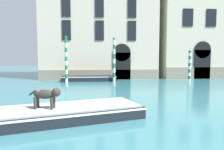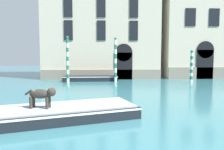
{
  "view_description": "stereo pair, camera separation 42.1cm",
  "coord_description": "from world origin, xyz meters",
  "px_view_note": "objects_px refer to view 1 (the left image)",
  "views": [
    {
      "loc": [
        -1.01,
        -1.96,
        2.67
      ],
      "look_at": [
        0.35,
        14.93,
        1.2
      ],
      "focal_mm": 35.0,
      "sensor_mm": 36.0,
      "label": 1
    },
    {
      "loc": [
        -0.59,
        -1.99,
        2.67
      ],
      "look_at": [
        0.35,
        14.93,
        1.2
      ],
      "focal_mm": 35.0,
      "sensor_mm": 36.0,
      "label": 2
    }
  ],
  "objects_px": {
    "boat_foreground": "(48,114)",
    "boat_moored_near_palazzo": "(89,78)",
    "mooring_pole_3": "(114,59)",
    "mooring_pole_0": "(66,59)",
    "mooring_pole_1": "(190,66)",
    "dog_on_deck": "(47,95)"
  },
  "relations": [
    {
      "from": "boat_foreground",
      "to": "dog_on_deck",
      "type": "bearing_deg",
      "value": -121.68
    },
    {
      "from": "boat_moored_near_palazzo",
      "to": "mooring_pole_3",
      "type": "height_order",
      "value": "mooring_pole_3"
    },
    {
      "from": "dog_on_deck",
      "to": "mooring_pole_0",
      "type": "distance_m",
      "value": 13.15
    },
    {
      "from": "boat_foreground",
      "to": "mooring_pole_3",
      "type": "relative_size",
      "value": 1.79
    },
    {
      "from": "boat_foreground",
      "to": "mooring_pole_0",
      "type": "xyz_separation_m",
      "value": [
        -0.89,
        12.96,
        2.05
      ]
    },
    {
      "from": "boat_moored_near_palazzo",
      "to": "mooring_pole_0",
      "type": "relative_size",
      "value": 1.26
    },
    {
      "from": "boat_moored_near_palazzo",
      "to": "mooring_pole_3",
      "type": "relative_size",
      "value": 1.27
    },
    {
      "from": "mooring_pole_0",
      "to": "mooring_pole_1",
      "type": "relative_size",
      "value": 1.42
    },
    {
      "from": "mooring_pole_1",
      "to": "mooring_pole_3",
      "type": "distance_m",
      "value": 7.67
    },
    {
      "from": "boat_moored_near_palazzo",
      "to": "mooring_pole_3",
      "type": "bearing_deg",
      "value": -20.33
    },
    {
      "from": "boat_foreground",
      "to": "boat_moored_near_palazzo",
      "type": "bearing_deg",
      "value": 68.04
    },
    {
      "from": "mooring_pole_0",
      "to": "dog_on_deck",
      "type": "bearing_deg",
      "value": -86.23
    },
    {
      "from": "mooring_pole_1",
      "to": "mooring_pole_0",
      "type": "bearing_deg",
      "value": 177.02
    },
    {
      "from": "boat_foreground",
      "to": "boat_moored_near_palazzo",
      "type": "xyz_separation_m",
      "value": [
        1.29,
        14.44,
        -0.01
      ]
    },
    {
      "from": "dog_on_deck",
      "to": "mooring_pole_3",
      "type": "relative_size",
      "value": 0.29
    },
    {
      "from": "dog_on_deck",
      "to": "mooring_pole_3",
      "type": "bearing_deg",
      "value": 82.34
    },
    {
      "from": "boat_moored_near_palazzo",
      "to": "mooring_pole_3",
      "type": "xyz_separation_m",
      "value": [
        2.65,
        -0.9,
        2.04
      ]
    },
    {
      "from": "mooring_pole_0",
      "to": "mooring_pole_3",
      "type": "xyz_separation_m",
      "value": [
        4.82,
        0.57,
        -0.03
      ]
    },
    {
      "from": "boat_foreground",
      "to": "mooring_pole_1",
      "type": "relative_size",
      "value": 2.51
    },
    {
      "from": "boat_foreground",
      "to": "dog_on_deck",
      "type": "relative_size",
      "value": 6.27
    },
    {
      "from": "mooring_pole_1",
      "to": "boat_foreground",
      "type": "bearing_deg",
      "value": -133.0
    },
    {
      "from": "dog_on_deck",
      "to": "mooring_pole_1",
      "type": "bearing_deg",
      "value": 55.72
    }
  ]
}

